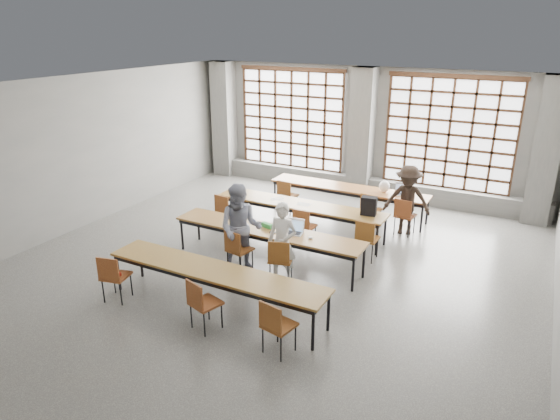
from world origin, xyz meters
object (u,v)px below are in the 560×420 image
object	(u,v)px
chair_back_right	(404,213)
plastic_bag	(384,186)
phone	(273,232)
desk_row_b	(300,206)
chair_mid_centre	(303,224)
chair_near_right	(276,322)
desk_row_d	(215,273)
student_male	(282,243)
chair_back_left	(286,193)
chair_back_mid	(370,207)
chair_front_right	(280,257)
red_pouch	(116,273)
chair_mid_right	(366,236)
laptop_front	(294,229)
chair_mid_left	(225,209)
student_back	(407,200)
chair_near_mid	(201,300)
laptop_back	(403,192)
desk_row_a	(348,190)
green_box	(267,225)
student_female	(241,228)
mouse	(310,238)
chair_front_left	(237,247)
desk_row_c	(267,232)
backpack	(369,206)
chair_near_left	(113,274)

from	to	relation	value
chair_back_right	plastic_bag	size ratio (longest dim) A/B	3.08
phone	desk_row_b	bearing A→B (deg)	98.77
chair_mid_centre	chair_near_right	xyz separation A→B (m)	(1.27, -3.58, 0.00)
desk_row_d	phone	size ratio (longest dim) A/B	30.77
student_male	plastic_bag	xyz separation A→B (m)	(0.75, 3.87, 0.11)
chair_mid_centre	student_male	size ratio (longest dim) A/B	0.57
chair_back_left	chair_back_mid	xyz separation A→B (m)	(2.20, 0.00, 0.00)
chair_front_right	phone	distance (m)	0.72
plastic_bag	red_pouch	xyz separation A→B (m)	(-2.95, -5.84, -0.37)
chair_front_right	plastic_bag	world-z (taller)	plastic_bag
chair_mid_right	laptop_front	world-z (taller)	laptop_front
chair_mid_left	red_pouch	bearing A→B (deg)	-88.52
phone	plastic_bag	xyz separation A→B (m)	(1.17, 3.47, 0.14)
chair_mid_centre	student_back	world-z (taller)	student_back
chair_near_mid	chair_near_right	distance (m)	1.31
laptop_back	desk_row_d	bearing A→B (deg)	-107.51
student_back	red_pouch	bearing A→B (deg)	-133.30
chair_mid_right	chair_mid_centre	bearing A→B (deg)	180.00
desk_row_a	desk_row_d	size ratio (longest dim) A/B	1.00
chair_near_right	green_box	world-z (taller)	chair_near_right
green_box	desk_row_a	bearing A→B (deg)	81.31
plastic_bag	chair_mid_centre	bearing A→B (deg)	-113.95
chair_front_right	student_female	distance (m)	0.99
desk_row_d	student_male	distance (m)	1.52
desk_row_d	chair_mid_centre	size ratio (longest dim) A/B	4.55
phone	mouse	bearing A→B (deg)	5.93
desk_row_b	chair_front_right	world-z (taller)	chair_front_right
chair_back_mid	phone	bearing A→B (deg)	-110.74
desk_row_d	desk_row_a	bearing A→B (deg)	86.13
desk_row_a	chair_mid_centre	xyz separation A→B (m)	(-0.14, -2.29, -0.13)
chair_mid_right	chair_front_left	bearing A→B (deg)	-140.63
desk_row_b	green_box	bearing A→B (deg)	-88.50
student_female	phone	xyz separation A→B (m)	(0.48, 0.40, -0.14)
student_female	laptop_front	xyz separation A→B (m)	(0.84, 0.61, -0.08)
laptop_back	red_pouch	distance (m)	6.81
chair_front_right	desk_row_a	bearing A→B (deg)	92.55
desk_row_a	green_box	xyz separation A→B (m)	(-0.50, -3.24, 0.11)
phone	chair_back_mid	bearing A→B (deg)	69.26
desk_row_d	student_female	world-z (taller)	student_female
desk_row_c	chair_front_right	size ratio (longest dim) A/B	4.55
desk_row_d	chair_near_mid	size ratio (longest dim) A/B	4.55
backpack	plastic_bag	size ratio (longest dim) A/B	1.40
student_back	laptop_front	xyz separation A→B (m)	(-1.50, -2.71, -0.01)
chair_back_mid	chair_mid_right	xyz separation A→B (m)	(0.47, -1.66, 0.00)
chair_mid_centre	green_box	world-z (taller)	chair_mid_centre
chair_mid_left	chair_near_right	size ratio (longest dim) A/B	1.00
chair_back_right	chair_near_left	bearing A→B (deg)	-124.68
chair_mid_centre	red_pouch	size ratio (longest dim) A/B	4.40
chair_near_mid	laptop_front	distance (m)	2.69
chair_mid_left	chair_near_mid	bearing A→B (deg)	-61.23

